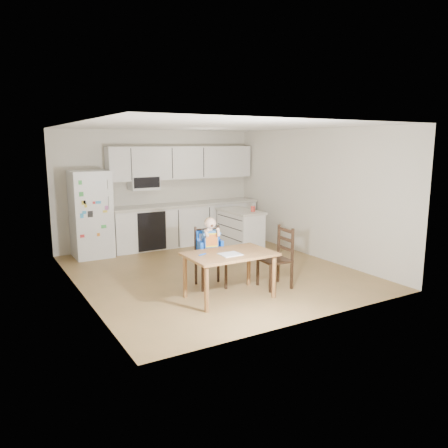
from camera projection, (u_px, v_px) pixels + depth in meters
name	position (u px, v px, depth m)	size (l,w,h in m)	color
room	(200.00, 198.00, 7.83)	(4.52, 5.01, 2.51)	olive
refrigerator	(91.00, 214.00, 8.55)	(0.72, 0.70, 1.70)	silver
kitchen_run	(184.00, 205.00, 9.64)	(3.37, 0.62, 2.15)	silver
kitchen_island	(240.00, 229.00, 9.26)	(0.59, 1.12, 0.83)	silver
red_cup	(253.00, 209.00, 8.99)	(0.09, 0.09, 0.11)	#BF362B
dining_table	(230.00, 259.00, 6.27)	(1.25, 0.80, 0.67)	brown
napkin	(230.00, 254.00, 6.15)	(0.29, 0.25, 0.01)	silver
toddler_spoon	(202.00, 255.00, 6.13)	(0.02, 0.02, 0.12)	#0E46BC
chair_booster	(210.00, 245.00, 6.78)	(0.48, 0.48, 1.10)	black
chair_side	(280.00, 253.00, 6.78)	(0.45, 0.45, 0.95)	black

